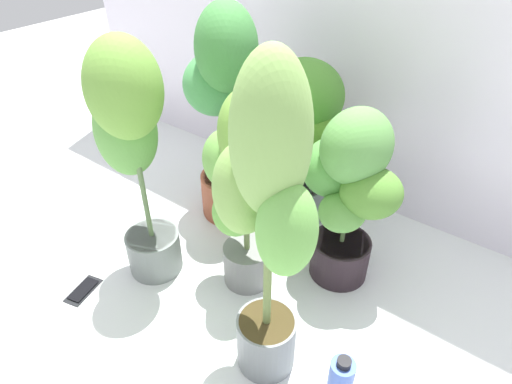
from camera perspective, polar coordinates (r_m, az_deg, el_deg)
ground_plane at (r=1.70m, az=-4.49°, el=-12.76°), size 8.00×8.00×0.00m
potted_plant_back_left at (r=1.81m, az=-4.13°, el=11.27°), size 0.44×0.38×0.93m
potted_plant_back_center at (r=1.81m, az=5.99°, el=8.01°), size 0.46×0.44×0.73m
potted_plant_front_right at (r=1.08m, az=1.38°, el=-3.54°), size 0.35×0.25×1.02m
potted_plant_back_right at (r=1.54m, az=11.95°, el=0.45°), size 0.44×0.33×0.70m
potted_plant_front_left at (r=1.51m, az=-15.97°, el=6.59°), size 0.36×0.32×0.92m
potted_plant_center at (r=1.45m, az=-1.85°, el=0.92°), size 0.35×0.29×0.78m
cell_phone at (r=1.82m, az=-21.66°, el=-11.84°), size 0.10×0.16×0.01m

